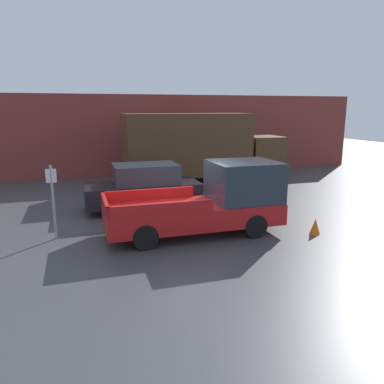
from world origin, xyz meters
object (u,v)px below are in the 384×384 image
(parking_sign, at_px, (53,198))
(delivery_truck, at_px, (198,146))
(pickup_truck, at_px, (212,201))
(traffic_cone, at_px, (315,226))
(car, at_px, (144,187))

(parking_sign, bearing_deg, delivery_truck, 45.91)
(pickup_truck, bearing_deg, delivery_truck, 74.87)
(delivery_truck, xyz_separation_m, traffic_cone, (0.89, -8.95, -1.67))
(traffic_cone, bearing_deg, delivery_truck, 95.66)
(parking_sign, bearing_deg, traffic_cone, -14.21)
(delivery_truck, bearing_deg, traffic_cone, -84.34)
(car, distance_m, traffic_cone, 6.49)
(pickup_truck, height_order, parking_sign, parking_sign)
(car, xyz_separation_m, parking_sign, (-3.14, -2.66, 0.40))
(car, xyz_separation_m, traffic_cone, (4.53, -4.60, -0.61))
(car, xyz_separation_m, delivery_truck, (3.64, 4.35, 1.05))
(delivery_truck, bearing_deg, pickup_truck, -105.13)
(car, relative_size, delivery_truck, 0.53)
(car, height_order, parking_sign, parking_sign)
(delivery_truck, relative_size, parking_sign, 3.74)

